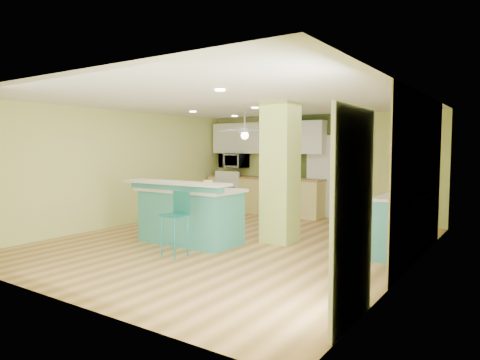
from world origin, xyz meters
name	(u,v)px	position (x,y,z in m)	size (l,w,h in m)	color
floor	(235,242)	(0.00, 0.00, -0.01)	(6.00, 7.00, 0.01)	olive
ceiling	(234,102)	(0.00, 0.00, 2.50)	(6.00, 7.00, 0.01)	white
wall_back	(316,166)	(0.00, 3.50, 1.25)	(6.00, 0.01, 2.50)	#D1D773
wall_front	(54,189)	(0.00, -3.50, 1.25)	(6.00, 0.01, 2.50)	#D1D773
wall_left	(121,168)	(-3.00, 0.00, 1.25)	(0.01, 7.00, 2.50)	#D1D773
wall_right	(412,180)	(3.00, 0.00, 1.25)	(0.01, 7.00, 2.50)	#D1D773
wood_panel	(420,178)	(2.99, 0.60, 1.25)	(0.02, 3.40, 2.50)	olive
olive_accent	(323,166)	(0.20, 3.49, 1.25)	(2.20, 0.02, 2.50)	#3C4B1E
interior_door	(322,177)	(0.20, 3.46, 1.00)	(0.82, 0.05, 2.00)	white
french_door	(353,216)	(2.97, -2.30, 1.05)	(0.04, 1.08, 2.10)	silver
column	(280,173)	(0.65, 0.50, 1.25)	(0.55, 0.55, 2.50)	#B6C95D
kitchen_run	(264,195)	(-1.30, 3.20, 0.47)	(3.25, 0.63, 0.94)	#DECA74
stove	(233,194)	(-2.25, 3.19, 0.46)	(0.76, 0.66, 1.08)	silver
upper_cabinets	(266,138)	(-1.30, 3.32, 1.95)	(3.20, 0.34, 0.80)	white
microwave	(234,161)	(-2.25, 3.20, 1.35)	(0.70, 0.48, 0.39)	silver
ceiling_fan	(245,131)	(-1.10, 2.00, 2.08)	(1.41, 1.41, 0.61)	silver
pendant_lamp	(400,136)	(2.65, 0.75, 1.88)	(0.14, 0.14, 0.69)	white
wall_decor	(422,158)	(2.96, 0.80, 1.55)	(0.03, 0.90, 0.70)	brown
peninsula	(190,214)	(-0.65, -0.47, 0.52)	(2.12, 1.15, 1.13)	teal
bar_stool	(177,213)	(-0.20, -1.29, 0.68)	(0.36, 0.36, 1.02)	#1B777C
side_counter	(401,225)	(2.70, 0.77, 0.48)	(0.63, 1.48, 0.95)	teal
fruit_bowl	(277,176)	(-0.89, 3.18, 0.98)	(0.35, 0.35, 0.08)	#322314
canister	(208,185)	(-0.18, -0.53, 1.06)	(0.16, 0.16, 0.17)	yellow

